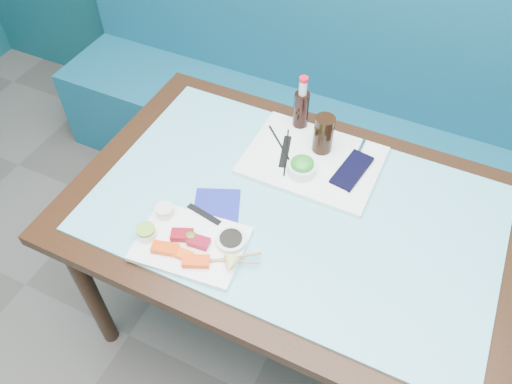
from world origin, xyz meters
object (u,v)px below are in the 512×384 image
at_px(dining_table, 293,225).
at_px(cola_glass, 323,134).
at_px(sashimi_plate, 191,244).
at_px(seaweed_bowl, 302,169).
at_px(blue_napkin, 217,206).
at_px(booth_bench, 359,133).
at_px(serving_tray, 312,160).
at_px(cola_bottle_body, 301,112).

bearing_deg(dining_table, cola_glass, 92.89).
bearing_deg(sashimi_plate, cola_glass, 62.39).
xyz_separation_m(dining_table, sashimi_plate, (-0.22, -0.26, 0.10)).
bearing_deg(cola_glass, sashimi_plate, -111.48).
relative_size(seaweed_bowl, cola_glass, 0.67).
xyz_separation_m(seaweed_bowl, blue_napkin, (-0.19, -0.23, -0.03)).
bearing_deg(booth_bench, serving_tray, -92.09).
bearing_deg(dining_table, sashimi_plate, -129.93).
height_order(seaweed_bowl, blue_napkin, seaweed_bowl).
bearing_deg(cola_bottle_body, dining_table, -69.89).
bearing_deg(dining_table, serving_tray, 96.44).
height_order(sashimi_plate, serving_tray, same).
bearing_deg(serving_tray, blue_napkin, -122.62).
distance_m(booth_bench, blue_napkin, 1.04).
relative_size(sashimi_plate, cola_glass, 2.26).
xyz_separation_m(sashimi_plate, seaweed_bowl, (0.18, 0.39, 0.03)).
bearing_deg(sashimi_plate, cola_bottle_body, 75.23).
bearing_deg(booth_bench, seaweed_bowl, -92.67).
distance_m(dining_table, serving_tray, 0.23).
xyz_separation_m(booth_bench, sashimi_plate, (-0.22, -1.10, 0.39)).
relative_size(dining_table, sashimi_plate, 4.54).
height_order(dining_table, blue_napkin, blue_napkin).
distance_m(cola_bottle_body, blue_napkin, 0.46).
height_order(dining_table, serving_tray, serving_tray).
relative_size(dining_table, cola_glass, 10.27).
relative_size(serving_tray, blue_napkin, 3.14).
bearing_deg(serving_tray, seaweed_bowl, -97.50).
distance_m(sashimi_plate, blue_napkin, 0.16).
xyz_separation_m(sashimi_plate, serving_tray, (0.19, 0.46, 0.00)).
relative_size(serving_tray, cola_bottle_body, 2.90).
bearing_deg(cola_bottle_body, blue_napkin, -101.90).
bearing_deg(cola_bottle_body, seaweed_bowl, -66.58).
distance_m(booth_bench, dining_table, 0.89).
bearing_deg(seaweed_bowl, cola_bottle_body, 113.42).
bearing_deg(sashimi_plate, serving_tray, 61.16).
xyz_separation_m(serving_tray, cola_glass, (0.01, 0.05, 0.08)).
height_order(seaweed_bowl, cola_bottle_body, cola_bottle_body).
bearing_deg(sashimi_plate, booth_bench, 72.68).
distance_m(sashimi_plate, seaweed_bowl, 0.43).
bearing_deg(serving_tray, cola_bottle_body, 126.56).
bearing_deg(cola_bottle_body, cola_glass, -36.71).
xyz_separation_m(booth_bench, cola_glass, (-0.01, -0.58, 0.47)).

